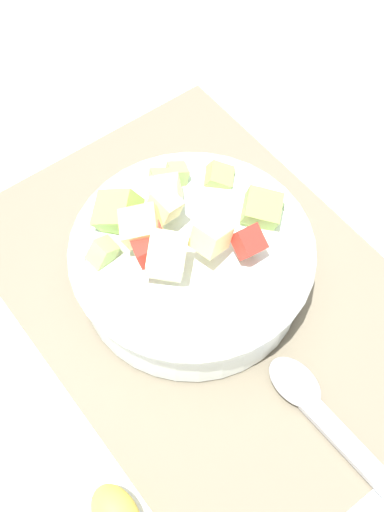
{
  "coord_description": "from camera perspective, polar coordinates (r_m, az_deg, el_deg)",
  "views": [
    {
      "loc": [
        -0.27,
        0.23,
        0.61
      ],
      "look_at": [
        0.02,
        0.01,
        0.05
      ],
      "focal_mm": 50.42,
      "sensor_mm": 36.0,
      "label": 1
    }
  ],
  "objects": [
    {
      "name": "serving_spoon",
      "position": [
        0.65,
        10.45,
        -12.62
      ],
      "size": [
        0.21,
        0.04,
        0.01
      ],
      "color": "#B7B7BC",
      "rests_on": "placemat"
    },
    {
      "name": "ground_plane",
      "position": [
        0.71,
        1.34,
        -2.97
      ],
      "size": [
        2.4,
        2.4,
        0.0
      ],
      "primitive_type": "plane",
      "color": "silver"
    },
    {
      "name": "salad_bowl",
      "position": [
        0.67,
        -0.09,
        -0.28
      ],
      "size": [
        0.23,
        0.23,
        0.11
      ],
      "color": "white",
      "rests_on": "placemat"
    },
    {
      "name": "placemat",
      "position": [
        0.7,
        1.35,
        -2.85
      ],
      "size": [
        0.47,
        0.33,
        0.01
      ],
      "primitive_type": "cube",
      "color": "#756B56",
      "rests_on": "ground_plane"
    }
  ]
}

